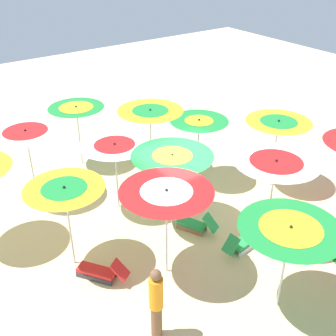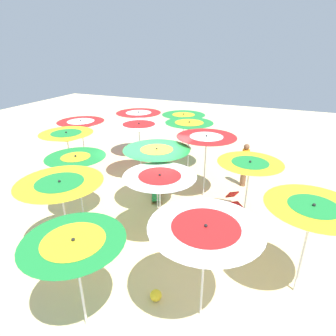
% 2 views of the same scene
% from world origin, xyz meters
% --- Properties ---
extents(ground, '(40.14, 40.14, 0.04)m').
position_xyz_m(ground, '(0.00, 0.00, -0.02)').
color(ground, beige).
extents(beach_umbrella_1, '(2.08, 2.08, 2.41)m').
position_xyz_m(beach_umbrella_1, '(-3.64, 0.01, 2.17)').
color(beach_umbrella_1, silver).
rests_on(beach_umbrella_1, ground).
extents(beach_umbrella_2, '(1.93, 1.93, 2.30)m').
position_xyz_m(beach_umbrella_2, '(-1.80, -1.70, 2.04)').
color(beach_umbrella_2, silver).
rests_on(beach_umbrella_2, ground).
extents(beach_umbrella_3, '(2.27, 2.27, 2.30)m').
position_xyz_m(beach_umbrella_3, '(-0.99, -3.34, 2.09)').
color(beach_umbrella_3, silver).
rests_on(beach_umbrella_3, ground).
extents(beach_umbrella_4, '(1.96, 1.96, 2.28)m').
position_xyz_m(beach_umbrella_4, '(0.93, -5.12, 2.04)').
color(beach_umbrella_4, silver).
rests_on(beach_umbrella_4, ground).
extents(beach_umbrella_6, '(2.25, 2.25, 2.54)m').
position_xyz_m(beach_umbrella_6, '(-1.41, 1.90, 2.31)').
color(beach_umbrella_6, silver).
rests_on(beach_umbrella_6, ground).
extents(beach_umbrella_7, '(2.29, 2.29, 2.35)m').
position_xyz_m(beach_umbrella_7, '(0.37, -0.19, 2.09)').
color(beach_umbrella_7, silver).
rests_on(beach_umbrella_7, ground).
extents(beach_umbrella_8, '(2.08, 2.08, 2.25)m').
position_xyz_m(beach_umbrella_8, '(1.23, -1.86, 2.03)').
color(beach_umbrella_8, silver).
rests_on(beach_umbrella_8, ground).
extents(beach_umbrella_9, '(2.26, 2.26, 2.41)m').
position_xyz_m(beach_umbrella_9, '(3.12, -3.94, 2.18)').
color(beach_umbrella_9, silver).
rests_on(beach_umbrella_9, ground).
extents(beach_umbrella_11, '(2.23, 2.23, 2.31)m').
position_xyz_m(beach_umbrella_11, '(0.19, 3.78, 2.09)').
color(beach_umbrella_11, silver).
rests_on(beach_umbrella_11, ground).
extents(beach_umbrella_12, '(2.22, 2.22, 2.51)m').
position_xyz_m(beach_umbrella_12, '(1.66, 1.37, 2.28)').
color(beach_umbrella_12, silver).
rests_on(beach_umbrella_12, ground).
extents(beach_umbrella_13, '(1.95, 1.95, 2.40)m').
position_xyz_m(beach_umbrella_13, '(3.46, -0.28, 2.15)').
color(beach_umbrella_13, silver).
rests_on(beach_umbrella_13, ground).
extents(lounger_0, '(0.84, 1.26, 0.66)m').
position_xyz_m(lounger_0, '(0.02, 0.48, 0.22)').
color(lounger_0, olive).
rests_on(lounger_0, ground).
extents(lounger_1, '(1.08, 1.32, 0.64)m').
position_xyz_m(lounger_1, '(3.15, 0.61, 0.21)').
color(lounger_1, '#333338').
rests_on(lounger_1, ground).
extents(lounger_2, '(1.28, 0.51, 0.64)m').
position_xyz_m(lounger_2, '(-0.51, 1.87, 0.21)').
color(lounger_2, silver).
rests_on(lounger_2, ground).
extents(beachgoer_0, '(0.30, 0.30, 1.87)m').
position_xyz_m(beachgoer_0, '(2.97, 2.85, 0.99)').
color(beachgoer_0, brown).
rests_on(beachgoer_0, ground).
extents(beach_ball, '(0.28, 0.28, 0.28)m').
position_xyz_m(beach_ball, '(2.05, -3.97, 0.14)').
color(beach_ball, yellow).
rests_on(beach_ball, ground).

